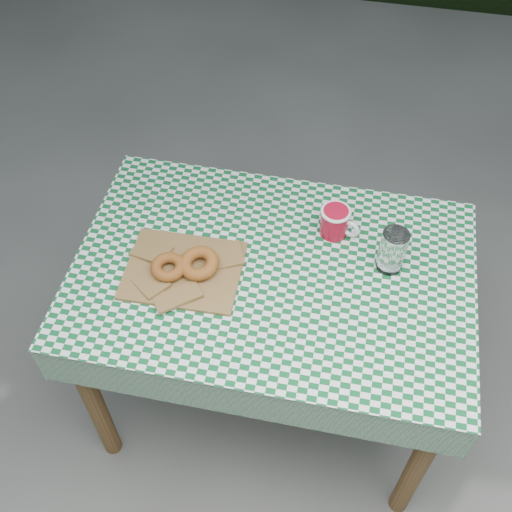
% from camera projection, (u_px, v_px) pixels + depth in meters
% --- Properties ---
extents(ground, '(60.00, 60.00, 0.00)m').
position_uv_depth(ground, '(245.00, 359.00, 2.47)').
color(ground, '#4D4D48').
rests_on(ground, ground).
extents(table, '(1.13, 0.76, 0.75)m').
position_uv_depth(table, '(270.00, 341.00, 2.09)').
color(table, brown).
rests_on(table, ground).
extents(tablecloth, '(1.15, 0.78, 0.01)m').
position_uv_depth(tablecloth, '(272.00, 272.00, 1.80)').
color(tablecloth, '#0D5427').
rests_on(tablecloth, table).
extents(paper_bag, '(0.34, 0.27, 0.02)m').
position_uv_depth(paper_bag, '(183.00, 270.00, 1.79)').
color(paper_bag, olive).
rests_on(paper_bag, tablecloth).
extents(bagel_front, '(0.10, 0.10, 0.03)m').
position_uv_depth(bagel_front, '(168.00, 267.00, 1.76)').
color(bagel_front, brown).
rests_on(bagel_front, paper_bag).
extents(bagel_back, '(0.16, 0.16, 0.04)m').
position_uv_depth(bagel_back, '(199.00, 263.00, 1.77)').
color(bagel_back, '#9F5B21').
rests_on(bagel_back, paper_bag).
extents(coffee_mug, '(0.22, 0.22, 0.09)m').
position_uv_depth(coffee_mug, '(335.00, 222.00, 1.85)').
color(coffee_mug, maroon).
rests_on(coffee_mug, tablecloth).
extents(drinking_glass, '(0.08, 0.08, 0.14)m').
position_uv_depth(drinking_glass, '(392.00, 250.00, 1.76)').
color(drinking_glass, white).
rests_on(drinking_glass, tablecloth).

